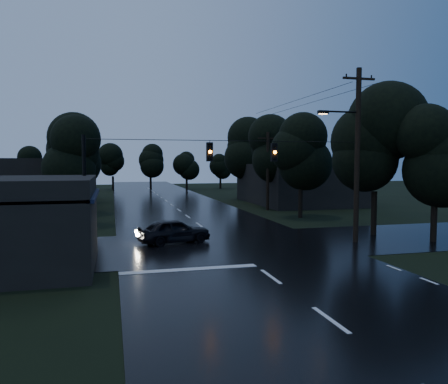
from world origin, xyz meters
name	(u,v)px	position (x,y,z in m)	size (l,w,h in m)	color
ground	(330,320)	(0.00, 0.00, 0.00)	(160.00, 160.00, 0.00)	black
main_road	(179,210)	(0.00, 30.00, 0.00)	(12.00, 120.00, 0.02)	black
cross_street	(227,245)	(0.00, 12.00, 0.00)	(60.00, 9.00, 0.02)	black
building_far_right	(297,184)	(14.00, 34.00, 2.20)	(10.00, 14.00, 4.40)	black
building_far_left	(39,181)	(-14.00, 40.00, 2.50)	(10.00, 16.00, 5.00)	black
utility_pole_main	(356,152)	(7.41, 11.00, 5.26)	(3.50, 0.30, 10.00)	black
utility_pole_far	(268,170)	(8.30, 28.00, 3.88)	(2.00, 0.30, 7.50)	black
anchor_pole_left	(85,196)	(-7.50, 11.00, 3.00)	(0.18, 0.18, 6.00)	black
span_signals	(242,151)	(0.56, 10.99, 5.24)	(15.00, 0.37, 1.12)	black
tree_corner_near	(376,141)	(10.00, 13.00, 5.99)	(4.48, 4.48, 9.44)	black
tree_corner_far	(436,152)	(12.00, 10.00, 5.24)	(3.92, 3.92, 8.26)	black
tree_left_a	(71,154)	(-9.00, 22.00, 5.24)	(3.92, 3.92, 8.26)	black
tree_left_b	(72,151)	(-9.60, 30.00, 5.62)	(4.20, 4.20, 8.85)	black
tree_left_c	(74,150)	(-10.20, 40.00, 5.99)	(4.48, 4.48, 9.44)	black
tree_right_a	(301,150)	(9.00, 22.00, 5.62)	(4.20, 4.20, 8.85)	black
tree_right_b	(273,148)	(9.60, 30.00, 5.99)	(4.48, 4.48, 9.44)	black
tree_right_c	(249,148)	(10.20, 40.00, 6.37)	(4.76, 4.76, 10.03)	black
car	(174,231)	(-2.76, 13.42, 0.71)	(1.67, 4.16, 1.42)	black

